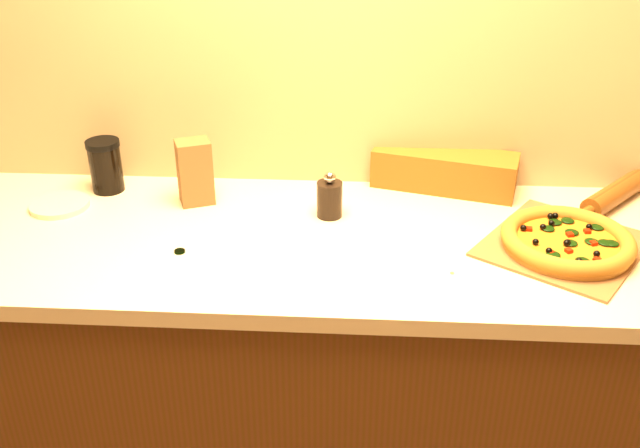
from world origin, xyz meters
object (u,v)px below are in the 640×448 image
Objects in this scene: dark_jar at (106,166)px; pizza at (567,241)px; pepper_grinder at (330,198)px; pizza_peel at (566,243)px; side_plate at (60,205)px; rolling_pin at (617,193)px.

pizza is at bearing -12.67° from dark_jar.
dark_jar is at bearing 169.12° from pepper_grinder.
dark_jar is (-1.18, 0.27, 0.05)m from pizza.
pepper_grinder is (-0.57, 0.12, 0.05)m from pizza_peel.
side_plate is at bearing -150.89° from pizza_peel.
side_plate is (-1.28, 0.15, -0.02)m from pizza.
side_plate is (-0.71, 0.01, -0.04)m from pepper_grinder.
pizza_peel is at bearing 75.53° from pizza.
rolling_pin is 2.16× the size of side_plate.
dark_jar is at bearing -179.82° from rolling_pin.
dark_jar is (-1.19, 0.23, 0.07)m from pizza_peel.
dark_jar is 0.95× the size of side_plate.
pizza reaches higher than pizza_peel.
rolling_pin reaches higher than pizza.
dark_jar reaches higher than pizza.
rolling_pin is at bearing 0.18° from dark_jar.
rolling_pin is at bearing 86.26° from pizza_peel.
pizza_peel is at bearing -11.11° from dark_jar.
side_plate is at bearing 173.19° from pizza.
rolling_pin is (0.76, 0.12, -0.02)m from pepper_grinder.
pizza is at bearing -125.91° from rolling_pin.
pizza is at bearing -14.60° from pepper_grinder.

